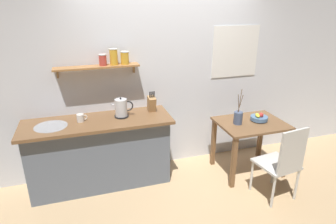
{
  "coord_description": "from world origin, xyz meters",
  "views": [
    {
      "loc": [
        -1.14,
        -3.11,
        2.32
      ],
      "look_at": [
        -0.1,
        0.25,
        0.95
      ],
      "focal_mm": 31.0,
      "sensor_mm": 36.0,
      "label": 1
    }
  ],
  "objects_px": {
    "electric_kettle": "(121,108)",
    "coffee_mug_by_sink": "(81,118)",
    "fruit_bowl": "(259,118)",
    "knife_block": "(152,103)",
    "twig_vase": "(238,118)",
    "dining_table": "(250,131)",
    "dining_chair_near": "(283,161)"
  },
  "relations": [
    {
      "from": "fruit_bowl",
      "to": "electric_kettle",
      "type": "height_order",
      "value": "electric_kettle"
    },
    {
      "from": "knife_block",
      "to": "coffee_mug_by_sink",
      "type": "xyz_separation_m",
      "value": [
        -0.91,
        -0.08,
        -0.06
      ]
    },
    {
      "from": "fruit_bowl",
      "to": "electric_kettle",
      "type": "xyz_separation_m",
      "value": [
        -1.84,
        0.29,
        0.24
      ]
    },
    {
      "from": "dining_table",
      "to": "fruit_bowl",
      "type": "bearing_deg",
      "value": 6.22
    },
    {
      "from": "fruit_bowl",
      "to": "knife_block",
      "type": "distance_m",
      "value": 1.49
    },
    {
      "from": "dining_table",
      "to": "dining_chair_near",
      "type": "height_order",
      "value": "dining_chair_near"
    },
    {
      "from": "electric_kettle",
      "to": "knife_block",
      "type": "xyz_separation_m",
      "value": [
        0.41,
        0.08,
        -0.01
      ]
    },
    {
      "from": "electric_kettle",
      "to": "coffee_mug_by_sink",
      "type": "height_order",
      "value": "electric_kettle"
    },
    {
      "from": "dining_chair_near",
      "to": "knife_block",
      "type": "xyz_separation_m",
      "value": [
        -1.32,
        1.07,
        0.5
      ]
    },
    {
      "from": "dining_chair_near",
      "to": "fruit_bowl",
      "type": "distance_m",
      "value": 0.75
    },
    {
      "from": "fruit_bowl",
      "to": "coffee_mug_by_sink",
      "type": "height_order",
      "value": "coffee_mug_by_sink"
    },
    {
      "from": "knife_block",
      "to": "fruit_bowl",
      "type": "bearing_deg",
      "value": -14.74
    },
    {
      "from": "twig_vase",
      "to": "electric_kettle",
      "type": "xyz_separation_m",
      "value": [
        -1.5,
        0.3,
        0.19
      ]
    },
    {
      "from": "dining_chair_near",
      "to": "twig_vase",
      "type": "height_order",
      "value": "twig_vase"
    },
    {
      "from": "dining_table",
      "to": "coffee_mug_by_sink",
      "type": "relative_size",
      "value": 7.03
    },
    {
      "from": "fruit_bowl",
      "to": "knife_block",
      "type": "height_order",
      "value": "knife_block"
    },
    {
      "from": "electric_kettle",
      "to": "fruit_bowl",
      "type": "bearing_deg",
      "value": -9.1
    },
    {
      "from": "dining_chair_near",
      "to": "electric_kettle",
      "type": "height_order",
      "value": "electric_kettle"
    },
    {
      "from": "electric_kettle",
      "to": "dining_table",
      "type": "bearing_deg",
      "value": -10.22
    },
    {
      "from": "electric_kettle",
      "to": "coffee_mug_by_sink",
      "type": "xyz_separation_m",
      "value": [
        -0.5,
        -0.0,
        -0.07
      ]
    },
    {
      "from": "dining_table",
      "to": "coffee_mug_by_sink",
      "type": "xyz_separation_m",
      "value": [
        -2.21,
        0.31,
        0.35
      ]
    },
    {
      "from": "fruit_bowl",
      "to": "coffee_mug_by_sink",
      "type": "relative_size",
      "value": 1.83
    },
    {
      "from": "twig_vase",
      "to": "electric_kettle",
      "type": "height_order",
      "value": "twig_vase"
    },
    {
      "from": "knife_block",
      "to": "twig_vase",
      "type": "bearing_deg",
      "value": -19.14
    },
    {
      "from": "electric_kettle",
      "to": "coffee_mug_by_sink",
      "type": "relative_size",
      "value": 2.12
    },
    {
      "from": "fruit_bowl",
      "to": "dining_table",
      "type": "bearing_deg",
      "value": -173.78
    },
    {
      "from": "fruit_bowl",
      "to": "twig_vase",
      "type": "distance_m",
      "value": 0.34
    },
    {
      "from": "dining_table",
      "to": "dining_chair_near",
      "type": "distance_m",
      "value": 0.69
    },
    {
      "from": "fruit_bowl",
      "to": "twig_vase",
      "type": "height_order",
      "value": "twig_vase"
    },
    {
      "from": "twig_vase",
      "to": "coffee_mug_by_sink",
      "type": "bearing_deg",
      "value": 171.58
    },
    {
      "from": "twig_vase",
      "to": "electric_kettle",
      "type": "distance_m",
      "value": 1.55
    },
    {
      "from": "twig_vase",
      "to": "electric_kettle",
      "type": "relative_size",
      "value": 1.82
    }
  ]
}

